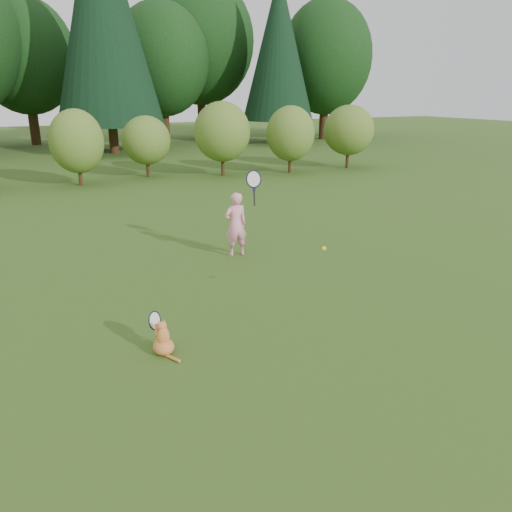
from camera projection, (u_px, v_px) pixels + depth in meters
name	position (u px, v px, depth m)	size (l,w,h in m)	color
ground	(267.00, 316.00, 7.56)	(100.00, 100.00, 0.00)	#2F4C15
shrub_row	(109.00, 145.00, 18.29)	(28.00, 3.00, 2.80)	#467022
woodland_backdrop	(63.00, 2.00, 24.96)	(48.00, 10.00, 15.00)	black
child	(236.00, 223.00, 10.20)	(0.74, 0.43, 1.98)	pink
cat	(163.00, 336.00, 6.44)	(0.31, 0.63, 0.63)	#C86E26
tennis_ball	(324.00, 249.00, 7.51)	(0.07, 0.07, 0.07)	yellow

